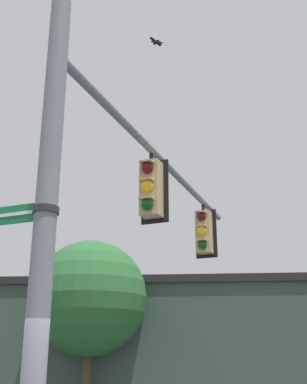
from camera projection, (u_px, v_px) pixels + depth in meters
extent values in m
cylinder|color=slate|center=(44.00, 243.00, 5.50)|extent=(0.27, 0.27, 6.66)
cylinder|color=slate|center=(167.00, 166.00, 9.93)|extent=(0.32, 8.25, 0.14)
cylinder|color=black|center=(151.00, 158.00, 9.11)|extent=(0.08, 0.08, 0.18)
cube|color=tan|center=(151.00, 189.00, 8.91)|extent=(0.36, 0.30, 1.05)
sphere|color=#590F0F|center=(147.00, 168.00, 8.86)|extent=(0.22, 0.22, 0.22)
cube|color=tan|center=(147.00, 162.00, 8.87)|extent=(0.24, 0.20, 0.03)
sphere|color=yellow|center=(147.00, 186.00, 8.75)|extent=(0.22, 0.22, 0.22)
cube|color=tan|center=(147.00, 180.00, 8.76)|extent=(0.24, 0.20, 0.03)
sphere|color=#0F4C19|center=(147.00, 204.00, 8.63)|extent=(0.22, 0.22, 0.22)
cube|color=tan|center=(147.00, 199.00, 8.65)|extent=(0.24, 0.20, 0.03)
cube|color=black|center=(155.00, 192.00, 9.06)|extent=(0.54, 0.03, 1.22)
cylinder|color=black|center=(203.00, 208.00, 12.15)|extent=(0.08, 0.08, 0.18)
cube|color=tan|center=(204.00, 232.00, 11.95)|extent=(0.36, 0.30, 1.05)
sphere|color=#590F0F|center=(201.00, 217.00, 11.90)|extent=(0.22, 0.22, 0.22)
cube|color=tan|center=(201.00, 212.00, 11.92)|extent=(0.24, 0.20, 0.03)
sphere|color=yellow|center=(202.00, 230.00, 11.79)|extent=(0.22, 0.22, 0.22)
cube|color=tan|center=(201.00, 226.00, 11.80)|extent=(0.24, 0.20, 0.03)
sphere|color=#0F4C19|center=(202.00, 245.00, 11.68)|extent=(0.22, 0.22, 0.22)
cube|color=tan|center=(202.00, 240.00, 11.69)|extent=(0.24, 0.20, 0.03)
cube|color=black|center=(206.00, 234.00, 12.10)|extent=(0.54, 0.03, 1.22)
cube|color=#147238|center=(0.00, 216.00, 5.86)|extent=(1.00, 0.05, 0.22)
cylinder|color=#262626|center=(46.00, 211.00, 5.63)|extent=(0.31, 0.31, 0.08)
ellipsoid|color=black|center=(156.00, 42.00, 11.42)|extent=(0.23, 0.18, 0.07)
cube|color=black|center=(157.00, 42.00, 11.43)|extent=(0.21, 0.31, 0.10)
cube|color=black|center=(156.00, 42.00, 11.41)|extent=(0.21, 0.31, 0.10)
cube|color=#33473D|center=(156.00, 351.00, 20.59)|extent=(13.53, 9.41, 4.85)
cube|color=maroon|center=(161.00, 346.00, 23.71)|extent=(10.84, 4.42, 0.30)
cube|color=black|center=(156.00, 289.00, 21.42)|extent=(14.07, 9.79, 0.30)
cylinder|color=#4C3823|center=(86.00, 380.00, 17.09)|extent=(0.30, 0.30, 2.76)
sphere|color=#28602D|center=(90.00, 298.00, 18.02)|extent=(4.24, 4.24, 4.24)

